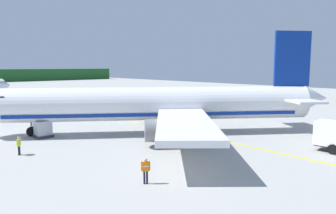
{
  "coord_description": "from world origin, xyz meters",
  "views": [
    {
      "loc": [
        2.25,
        -12.34,
        7.78
      ],
      "look_at": [
        25.06,
        13.08,
        3.45
      ],
      "focal_mm": 34.53,
      "sensor_mm": 36.0,
      "label": 1
    }
  ],
  "objects": [
    {
      "name": "apron_guide_line",
      "position": [
        28.6,
        11.17,
        0.01
      ],
      "size": [
        0.3,
        60.0,
        0.01
      ],
      "primitive_type": "cube",
      "color": "yellow",
      "rests_on": "ground"
    },
    {
      "name": "crew_marshaller",
      "position": [
        10.97,
        17.01,
        0.97
      ],
      "size": [
        0.45,
        0.52,
        1.65
      ],
      "color": "#191E33",
      "rests_on": "ground"
    },
    {
      "name": "cargo_container_near",
      "position": [
        15.26,
        22.76,
        0.94
      ],
      "size": [
        1.74,
        1.74,
        1.98
      ],
      "color": "#333338",
      "rests_on": "ground"
    },
    {
      "name": "airliner_foreground",
      "position": [
        26.14,
        15.84,
        3.39
      ],
      "size": [
        35.96,
        30.69,
        11.9
      ],
      "color": "white",
      "rests_on": "ground"
    },
    {
      "name": "crew_loader_left",
      "position": [
        14.95,
        4.03,
        1.04
      ],
      "size": [
        0.54,
        0.44,
        1.75
      ],
      "color": "#191E33",
      "rests_on": "ground"
    }
  ]
}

